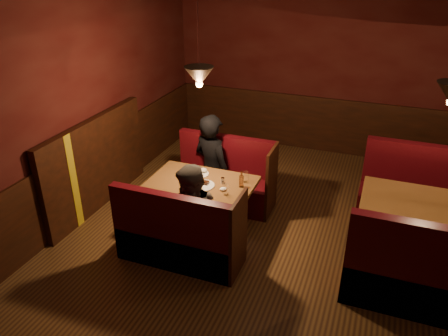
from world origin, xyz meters
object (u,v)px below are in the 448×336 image
at_px(main_bench_near, 179,240).
at_px(main_table, 203,193).
at_px(second_table, 423,219).
at_px(second_bench_near, 424,281).
at_px(diner_b, 194,201).
at_px(main_bench_far, 225,183).
at_px(second_bench_far, 420,202).
at_px(diner_a, 212,149).

bearing_deg(main_bench_near, main_table, 91.14).
bearing_deg(second_table, second_bench_near, -87.80).
relative_size(main_table, diner_b, 0.87).
bearing_deg(second_table, diner_b, -161.14).
xyz_separation_m(main_bench_far, second_bench_near, (2.62, -1.30, 0.03)).
bearing_deg(second_table, main_bench_near, -158.10).
bearing_deg(diner_b, main_table, 102.42).
distance_m(main_bench_far, diner_b, 1.39).
xyz_separation_m(main_table, diner_b, (0.13, -0.56, 0.22)).
height_order(main_bench_far, second_bench_far, second_bench_far).
distance_m(second_bench_far, diner_b, 3.04).
height_order(diner_a, diner_b, diner_a).
relative_size(main_bench_near, second_bench_near, 0.95).
xyz_separation_m(main_table, second_table, (2.60, 0.29, 0.04)).
xyz_separation_m(main_bench_far, second_table, (2.59, -0.47, 0.27)).
bearing_deg(diner_b, second_bench_far, 33.30).
height_order(second_table, diner_b, diner_b).
distance_m(second_bench_near, diner_b, 2.54).
relative_size(main_bench_far, main_bench_near, 1.00).
relative_size(second_bench_far, diner_a, 0.91).
bearing_deg(second_bench_near, second_bench_far, 90.00).
bearing_deg(diner_b, diner_a, 102.45).
bearing_deg(second_bench_far, main_bench_far, -172.01).
height_order(main_bench_near, second_bench_near, second_bench_near).
distance_m(second_table, second_bench_far, 0.87).
height_order(second_bench_near, diner_b, diner_b).
relative_size(second_bench_near, diner_b, 1.01).
distance_m(main_bench_near, diner_b, 0.50).
height_order(second_table, second_bench_far, second_bench_far).
height_order(main_bench_near, diner_b, diner_b).
bearing_deg(main_bench_near, second_bench_near, 4.51).
bearing_deg(main_bench_far, main_bench_near, -90.00).
distance_m(main_bench_far, second_bench_near, 2.92).
distance_m(main_table, main_bench_near, 0.79).
xyz_separation_m(second_table, diner_a, (-2.76, 0.41, 0.27)).
bearing_deg(diner_b, second_bench_near, -0.24).
height_order(main_table, diner_a, diner_a).
bearing_deg(main_bench_far, main_table, -91.15).
distance_m(second_table, second_bench_near, 0.87).
bearing_deg(diner_a, diner_b, 125.41).
relative_size(second_table, second_bench_far, 0.90).
bearing_deg(main_table, second_bench_near, -11.72).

